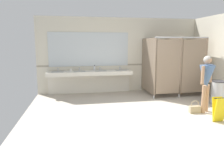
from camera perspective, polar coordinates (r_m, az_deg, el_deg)
ground_plane at (r=5.49m, az=10.52°, el=-12.14°), size 6.54×6.63×0.10m
wall_back at (r=8.09m, az=3.12°, el=5.46°), size 6.54×0.12×2.86m
wall_back_tile_band at (r=8.06m, az=3.20°, el=2.75°), size 6.54×0.01×0.06m
vanity_counter at (r=7.69m, az=-6.15°, el=-0.60°), size 3.10×0.60×0.99m
mirror_panel at (r=7.81m, az=-6.38°, el=6.99°), size 3.00×0.02×1.27m
bathroom_stalls at (r=7.80m, az=17.03°, el=2.53°), size 1.93×1.38×2.11m
trash_bin at (r=7.25m, az=27.60°, el=-4.41°), size 0.45×0.45×0.73m
person_standing at (r=6.10m, az=24.88°, el=-0.75°), size 0.55×0.55×1.55m
handbag at (r=6.11m, az=22.08°, el=-8.87°), size 0.31×0.11×0.35m
soap_dispenser at (r=7.75m, az=-4.94°, el=1.81°), size 0.07×0.07×0.20m
paper_cup at (r=7.45m, az=-11.42°, el=1.14°), size 0.07×0.07×0.11m
wet_floor_sign at (r=5.64m, az=27.65°, el=-8.59°), size 0.28×0.19×0.60m
floor_drain_cover at (r=5.87m, az=0.69°, el=-10.03°), size 0.14×0.14×0.01m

